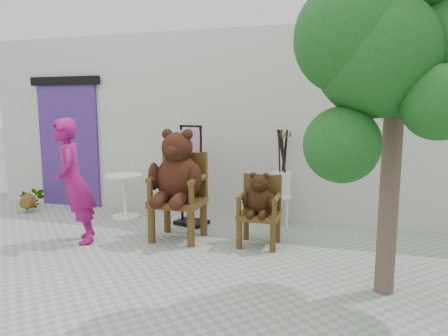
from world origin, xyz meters
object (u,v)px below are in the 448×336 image
at_px(chair_big, 178,178).
at_px(chair_small, 260,202).
at_px(display_stand, 191,187).
at_px(person, 74,182).
at_px(stool_bucket, 282,183).
at_px(tree, 393,27).
at_px(cafe_table, 125,191).

distance_m(chair_big, chair_small, 1.14).
bearing_deg(display_stand, chair_small, -12.03).
height_order(person, display_stand, person).
distance_m(person, stool_bucket, 2.94).
bearing_deg(stool_bucket, tree, -61.70).
relative_size(chair_small, tree, 0.26).
xyz_separation_m(chair_big, display_stand, (-0.08, 0.69, -0.25)).
bearing_deg(display_stand, chair_big, -67.52).
xyz_separation_m(chair_big, stool_bucket, (1.24, 1.05, -0.19)).
relative_size(cafe_table, tree, 0.19).
bearing_deg(display_stand, tree, -20.44).
distance_m(person, cafe_table, 1.35).
bearing_deg(display_stand, cafe_table, -168.09).
distance_m(chair_big, display_stand, 0.74).
bearing_deg(cafe_table, chair_small, -16.90).
bearing_deg(stool_bucket, chair_big, -139.73).
relative_size(cafe_table, display_stand, 0.47).
bearing_deg(stool_bucket, person, -147.57).
xyz_separation_m(display_stand, stool_bucket, (1.32, 0.36, 0.06)).
height_order(chair_small, person, person).
height_order(cafe_table, tree, tree).
bearing_deg(person, chair_big, 78.32).
xyz_separation_m(chair_small, person, (-2.33, -0.58, 0.25)).
height_order(chair_big, tree, tree).
bearing_deg(tree, chair_big, 154.19).
distance_m(cafe_table, display_stand, 1.20).
bearing_deg(person, chair_small, 69.36).
relative_size(chair_big, chair_small, 1.56).
xyz_separation_m(chair_small, cafe_table, (-2.36, 0.72, -0.12)).
xyz_separation_m(chair_small, display_stand, (-1.18, 0.63, 0.02)).
bearing_deg(tree, chair_small, 137.29).
relative_size(person, display_stand, 1.07).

